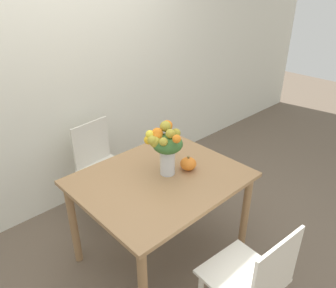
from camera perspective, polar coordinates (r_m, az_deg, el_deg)
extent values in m
plane|color=brown|center=(2.90, -1.17, -18.56)|extent=(12.00, 12.00, 0.00)
cube|color=silver|center=(3.11, -17.12, 12.72)|extent=(8.00, 0.06, 2.70)
cube|color=#9E754C|center=(2.41, -1.35, -6.03)|extent=(1.18, 0.97, 0.03)
cylinder|color=#9E754C|center=(2.75, 13.26, -11.91)|extent=(0.06, 0.06, 0.74)
cylinder|color=#9E754C|center=(2.70, -16.14, -13.28)|extent=(0.06, 0.06, 0.74)
cylinder|color=#9E754C|center=(3.18, 0.67, -5.09)|extent=(0.06, 0.06, 0.74)
cylinder|color=silver|center=(2.38, 0.00, -3.08)|extent=(0.11, 0.11, 0.20)
cylinder|color=silver|center=(2.41, 0.00, -4.06)|extent=(0.10, 0.10, 0.11)
cylinder|color=#38662D|center=(2.38, 0.39, -2.27)|extent=(0.01, 0.01, 0.24)
cylinder|color=#38662D|center=(2.39, -0.23, -2.21)|extent=(0.01, 0.00, 0.24)
cylinder|color=#38662D|center=(2.37, -0.54, -2.49)|extent=(0.01, 0.01, 0.24)
cylinder|color=#38662D|center=(2.35, -0.10, -2.72)|extent=(0.01, 0.00, 0.24)
cylinder|color=#38662D|center=(2.36, 0.48, -2.58)|extent=(0.01, 0.00, 0.24)
ellipsoid|color=#38662D|center=(2.31, 0.00, 0.00)|extent=(0.22, 0.22, 0.13)
sphere|color=#AD9E33|center=(2.27, -2.25, 0.38)|extent=(0.08, 0.08, 0.08)
sphere|color=orange|center=(2.36, -0.16, 3.22)|extent=(0.08, 0.08, 0.08)
sphere|color=yellow|center=(2.29, -3.16, 1.66)|extent=(0.06, 0.06, 0.06)
sphere|color=#AD9E33|center=(2.25, 0.41, 1.81)|extent=(0.07, 0.07, 0.07)
sphere|color=orange|center=(2.29, -1.87, 1.37)|extent=(0.07, 0.07, 0.07)
sphere|color=#AD9E33|center=(2.26, -2.78, 0.65)|extent=(0.07, 0.07, 0.07)
sphere|color=orange|center=(2.30, -1.87, 1.89)|extent=(0.08, 0.08, 0.08)
sphere|color=#AD9E33|center=(2.32, -0.47, 3.09)|extent=(0.08, 0.08, 0.08)
sphere|color=#AD9E33|center=(2.39, 1.39, 1.91)|extent=(0.07, 0.07, 0.07)
sphere|color=yellow|center=(2.30, -3.42, 0.72)|extent=(0.07, 0.07, 0.07)
sphere|color=#AD9E33|center=(2.22, -0.86, 0.37)|extent=(0.06, 0.06, 0.06)
sphere|color=orange|center=(2.19, 1.52, 0.90)|extent=(0.06, 0.06, 0.06)
ellipsoid|color=orange|center=(2.46, 3.55, -3.45)|extent=(0.12, 0.12, 0.10)
cylinder|color=brown|center=(2.44, 3.58, -2.40)|extent=(0.02, 0.02, 0.02)
cube|color=silver|center=(3.09, -10.49, -4.50)|extent=(0.47, 0.47, 0.02)
cylinder|color=silver|center=(3.03, -10.45, -10.75)|extent=(0.04, 0.04, 0.46)
cylinder|color=silver|center=(3.21, -5.81, -7.96)|extent=(0.04, 0.04, 0.46)
cylinder|color=silver|center=(3.26, -14.38, -8.18)|extent=(0.04, 0.04, 0.46)
cylinder|color=silver|center=(3.42, -9.85, -5.74)|extent=(0.04, 0.04, 0.46)
cube|color=silver|center=(3.13, -13.22, 0.18)|extent=(0.40, 0.06, 0.41)
cube|color=silver|center=(2.18, 12.74, -21.46)|extent=(0.45, 0.45, 0.02)
cylinder|color=silver|center=(2.52, 11.63, -20.91)|extent=(0.04, 0.04, 0.46)
cube|color=silver|center=(1.95, 18.24, -20.34)|extent=(0.40, 0.05, 0.41)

